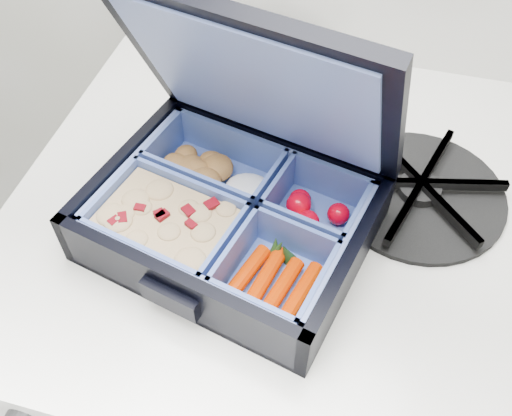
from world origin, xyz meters
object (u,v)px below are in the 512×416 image
(bento_box, at_px, (231,218))
(burner_grate, at_px, (420,187))
(fork, at_px, (276,147))
(stove, at_px, (287,361))

(bento_box, bearing_deg, burner_grate, 43.83)
(bento_box, height_order, burner_grate, bento_box)
(burner_grate, height_order, fork, burner_grate)
(stove, distance_m, bento_box, 0.47)
(fork, bearing_deg, burner_grate, 5.01)
(bento_box, distance_m, burner_grate, 0.20)
(stove, distance_m, burner_grate, 0.45)
(bento_box, relative_size, fork, 1.24)
(stove, bearing_deg, fork, 133.75)
(bento_box, xyz_separation_m, burner_grate, (0.17, 0.10, -0.02))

